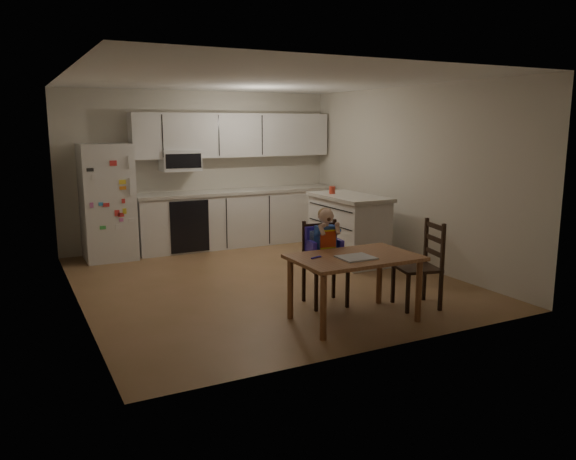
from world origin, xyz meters
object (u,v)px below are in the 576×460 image
(chair_booster, at_px, (324,246))
(kitchen_island, at_px, (348,228))
(refrigerator, at_px, (107,202))
(red_cup, at_px, (332,190))
(dining_table, at_px, (355,265))
(chair_side, at_px, (426,259))

(chair_booster, bearing_deg, kitchen_island, 56.67)
(refrigerator, relative_size, red_cup, 15.45)
(refrigerator, height_order, dining_table, refrigerator)
(refrigerator, height_order, kitchen_island, refrigerator)
(red_cup, bearing_deg, chair_side, -96.09)
(chair_booster, height_order, chair_side, chair_booster)
(refrigerator, distance_m, chair_side, 4.73)
(red_cup, bearing_deg, kitchen_island, -63.08)
(refrigerator, bearing_deg, kitchen_island, -29.75)
(dining_table, distance_m, chair_side, 0.94)
(dining_table, bearing_deg, chair_side, 1.68)
(red_cup, relative_size, dining_table, 0.09)
(dining_table, bearing_deg, red_cup, 63.54)
(refrigerator, distance_m, dining_table, 4.29)
(dining_table, bearing_deg, kitchen_island, 58.32)
(kitchen_island, xyz_separation_m, dining_table, (-1.33, -2.15, 0.09))
(kitchen_island, relative_size, dining_table, 1.05)
(kitchen_island, relative_size, chair_side, 1.39)
(refrigerator, xyz_separation_m, chair_side, (2.69, -3.88, -0.31))
(red_cup, relative_size, chair_booster, 0.10)
(refrigerator, xyz_separation_m, dining_table, (1.75, -3.90, -0.27))
(red_cup, xyz_separation_m, chair_side, (-0.25, -2.37, -0.49))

